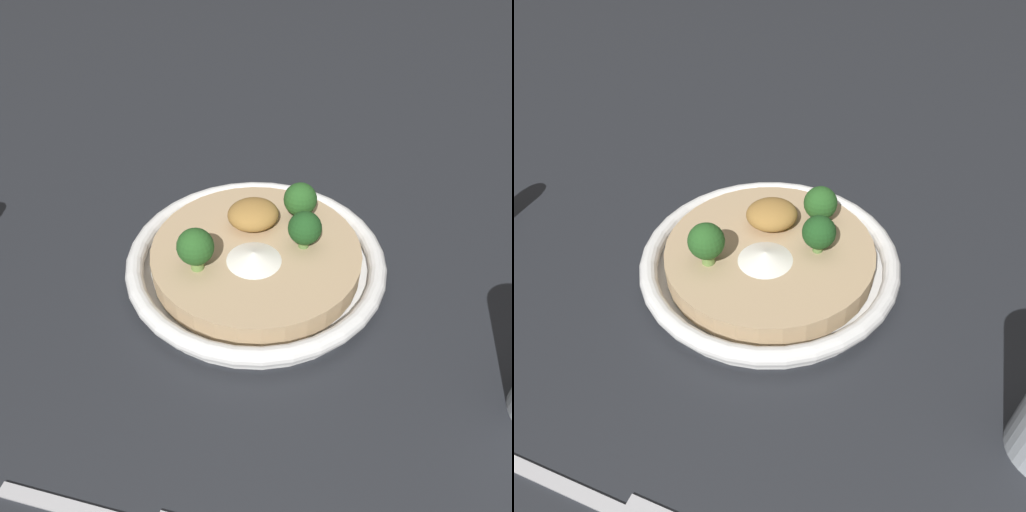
# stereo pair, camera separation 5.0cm
# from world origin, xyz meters

# --- Properties ---
(ground_plane) EXTENTS (6.00, 6.00, 0.00)m
(ground_plane) POSITION_xyz_m (0.00, 0.00, 0.00)
(ground_plane) COLOR #23262B
(risotto_bowl) EXTENTS (0.26, 0.26, 0.03)m
(risotto_bowl) POSITION_xyz_m (0.00, 0.00, 0.02)
(risotto_bowl) COLOR white
(risotto_bowl) RESTS_ON ground_plane
(cheese_sprinkle) EXTENTS (0.05, 0.05, 0.01)m
(cheese_sprinkle) POSITION_xyz_m (0.01, 0.02, 0.04)
(cheese_sprinkle) COLOR white
(cheese_sprinkle) RESTS_ON risotto_bowl
(crispy_onion_garnish) EXTENTS (0.05, 0.05, 0.03)m
(crispy_onion_garnish) POSITION_xyz_m (-0.01, -0.04, 0.05)
(crispy_onion_garnish) COLOR #A37538
(crispy_onion_garnish) RESTS_ON risotto_bowl
(broccoli_back_left) EXTENTS (0.03, 0.03, 0.04)m
(broccoli_back_left) POSITION_xyz_m (-0.05, 0.01, 0.06)
(broccoli_back_left) COLOR #668E47
(broccoli_back_left) RESTS_ON risotto_bowl
(broccoli_front_left) EXTENTS (0.03, 0.03, 0.04)m
(broccoli_front_left) POSITION_xyz_m (-0.05, -0.03, 0.06)
(broccoli_front_left) COLOR #668E47
(broccoli_front_left) RESTS_ON risotto_bowl
(broccoli_back_right) EXTENTS (0.03, 0.03, 0.04)m
(broccoli_back_right) POSITION_xyz_m (0.06, 0.02, 0.06)
(broccoli_back_right) COLOR #759E4C
(broccoli_back_right) RESTS_ON risotto_bowl
(fork_utensil) EXTENTS (0.15, 0.09, 0.00)m
(fork_utensil) POSITION_xyz_m (0.14, 0.22, 0.00)
(fork_utensil) COLOR #B7B7BC
(fork_utensil) RESTS_ON ground_plane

